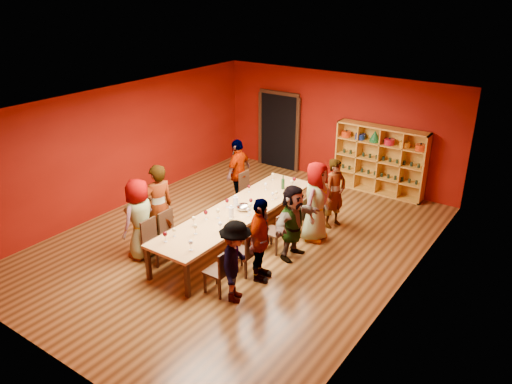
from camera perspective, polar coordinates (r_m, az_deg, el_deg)
room_shell at (r=10.27m, az=-2.09°, el=1.73°), size 7.10×9.10×3.04m
tasting_table at (r=10.59m, az=-2.03°, el=-2.31°), size 1.10×4.50×0.75m
doorway at (r=14.82m, az=2.72°, el=7.01°), size 1.40×0.17×2.30m
shelving_unit at (r=13.40m, az=14.05°, el=3.92°), size 2.40×0.40×1.80m
chair_person_left_0 at (r=10.17m, az=-11.67°, el=-5.25°), size 0.42×0.42×0.89m
person_left_0 at (r=10.24m, az=-13.15°, el=-3.00°), size 0.50×0.85×1.68m
chair_person_left_1 at (r=10.46m, az=-9.78°, el=-4.24°), size 0.42×0.42×0.89m
person_left_1 at (r=10.46m, az=-11.07°, el=-1.71°), size 0.66×0.78×1.85m
chair_person_left_4 at (r=12.33m, az=-0.96°, el=0.51°), size 0.42×0.42×0.89m
person_left_4 at (r=12.36m, az=-2.03°, el=2.29°), size 0.55×1.03×1.69m
chair_person_right_0 at (r=9.01m, az=-4.00°, el=-8.81°), size 0.42×0.42×0.89m
person_right_0 at (r=8.69m, az=-2.33°, el=-7.97°), size 0.78×1.07×1.53m
chair_person_right_1 at (r=9.54m, az=-1.04°, el=-6.78°), size 0.42×0.42×0.89m
person_right_1 at (r=9.22m, az=0.46°, el=-5.52°), size 0.71×1.06×1.66m
chair_person_right_2 at (r=10.30m, az=2.44°, el=-4.35°), size 0.42×0.42×0.89m
person_right_2 at (r=10.00m, az=4.23°, el=-3.44°), size 0.48×1.47×1.57m
chair_person_right_3 at (r=11.02m, az=5.07°, el=-2.50°), size 0.42×0.42×0.89m
person_right_3 at (r=10.69m, az=6.84°, el=-1.10°), size 0.55×0.91×1.77m
chair_person_right_4 at (r=11.66m, az=7.07°, el=-1.08°), size 0.42×0.42×0.89m
person_right_4 at (r=11.37m, az=9.01°, el=-0.14°), size 0.57×0.68×1.61m
wine_glass_0 at (r=11.60m, az=4.10°, el=1.14°), size 0.09×0.09×0.22m
wine_glass_1 at (r=11.39m, az=-0.81°, el=0.59°), size 0.07×0.07×0.18m
wine_glass_2 at (r=9.92m, az=-7.14°, el=-3.06°), size 0.08×0.08×0.21m
wine_glass_3 at (r=10.38m, az=-0.73°, el=-1.56°), size 0.09×0.09×0.22m
wine_glass_4 at (r=10.64m, az=-0.59°, el=-1.00°), size 0.08×0.08×0.20m
wine_glass_5 at (r=12.09m, az=1.93°, el=1.98°), size 0.07×0.07×0.18m
wine_glass_6 at (r=11.51m, az=1.10°, el=0.85°), size 0.07×0.07×0.18m
wine_glass_7 at (r=9.58m, az=-9.36°, el=-4.34°), size 0.07×0.07×0.18m
wine_glass_8 at (r=11.76m, az=4.39°, el=1.43°), size 0.09×0.09×0.22m
wine_glass_9 at (r=9.05m, az=-7.48°, el=-5.77°), size 0.09×0.09×0.21m
wine_glass_10 at (r=11.07m, az=2.33°, el=-0.11°), size 0.07×0.07×0.18m
wine_glass_11 at (r=10.14m, az=-5.76°, el=-2.39°), size 0.08×0.08×0.21m
wine_glass_12 at (r=10.26m, az=-0.90°, el=-2.06°), size 0.07×0.07×0.18m
wine_glass_13 at (r=9.41m, az=-10.36°, el=-4.80°), size 0.09×0.09×0.21m
wine_glass_14 at (r=9.59m, az=-6.96°, el=-3.95°), size 0.09×0.09×0.22m
wine_glass_15 at (r=9.67m, az=-4.13°, el=-3.70°), size 0.08×0.08×0.20m
wine_glass_16 at (r=10.17m, az=-4.37°, el=-2.18°), size 0.09×0.09×0.22m
wine_glass_17 at (r=9.79m, az=-2.89°, el=-3.26°), size 0.08×0.08×0.21m
wine_glass_18 at (r=10.99m, az=1.92°, el=-0.26°), size 0.07×0.07×0.18m
wine_glass_19 at (r=10.63m, az=-3.33°, el=-1.04°), size 0.08×0.08×0.21m
spittoon_bowl at (r=10.53m, az=-1.43°, el=-1.72°), size 0.30×0.30×0.16m
carafe_a at (r=10.64m, az=-2.34°, el=-1.13°), size 0.14×0.14×0.28m
carafe_b at (r=10.19m, az=-2.84°, el=-2.32°), size 0.11×0.11×0.27m
wine_bottle at (r=11.58m, az=3.10°, el=0.94°), size 0.10×0.10×0.33m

